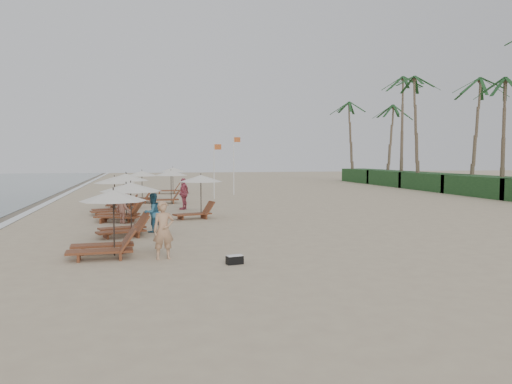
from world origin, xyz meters
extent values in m
plane|color=tan|center=(0.00, 0.00, 0.00)|extent=(160.00, 160.00, 0.00)
cube|color=#6B5E4C|center=(-12.50, 10.00, 0.00)|extent=(3.20, 140.00, 0.01)
cube|color=white|center=(-11.20, 10.00, 0.01)|extent=(0.50, 140.00, 0.02)
cube|color=#193D1C|center=(22.00, 14.50, 0.80)|extent=(3.20, 8.00, 1.60)
cube|color=#193D1C|center=(22.00, 22.00, 0.80)|extent=(3.20, 8.00, 1.60)
cube|color=#193D1C|center=(22.00, 29.50, 0.80)|extent=(3.20, 8.00, 1.60)
cube|color=#193D1C|center=(22.00, 37.00, 0.80)|extent=(3.20, 8.00, 1.60)
cylinder|color=brown|center=(22.00, 12.80, 4.50)|extent=(0.36, 0.36, 9.00)
cylinder|color=brown|center=(22.90, 18.00, 4.90)|extent=(0.36, 0.36, 9.80)
cylinder|color=brown|center=(21.10, 23.20, 5.30)|extent=(0.36, 0.36, 10.60)
cylinder|color=brown|center=(22.00, 28.40, 5.70)|extent=(0.36, 0.36, 11.40)
cylinder|color=brown|center=(22.90, 33.60, 4.50)|extent=(0.36, 0.36, 9.00)
cylinder|color=brown|center=(21.10, 38.80, 4.90)|extent=(0.36, 0.36, 9.80)
cylinder|color=black|center=(-5.77, -4.41, 1.02)|extent=(0.05, 0.05, 2.04)
cone|color=silver|center=(-5.77, -4.41, 1.94)|extent=(2.12, 2.12, 0.35)
cylinder|color=black|center=(-5.32, -0.20, 1.03)|extent=(0.05, 0.05, 2.06)
cone|color=silver|center=(-5.32, -0.20, 1.96)|extent=(2.44, 2.44, 0.35)
cylinder|color=black|center=(-5.64, 4.69, 1.13)|extent=(0.05, 0.05, 2.26)
cone|color=silver|center=(-5.64, 4.69, 2.16)|extent=(2.20, 2.20, 0.35)
cylinder|color=black|center=(-6.35, 7.80, 1.00)|extent=(0.05, 0.05, 1.99)
cone|color=silver|center=(-6.35, 7.80, 1.89)|extent=(2.22, 2.22, 0.35)
cylinder|color=black|center=(-5.78, 10.97, 1.01)|extent=(0.05, 0.05, 2.01)
cone|color=#3D54B5|center=(-5.78, 10.97, 1.91)|extent=(2.10, 2.10, 0.35)
cylinder|color=black|center=(-4.88, 14.79, 1.05)|extent=(0.05, 0.05, 2.11)
cone|color=silver|center=(-4.88, 14.79, 2.01)|extent=(2.14, 2.14, 0.35)
cylinder|color=black|center=(-1.92, 5.05, 1.07)|extent=(0.05, 0.05, 2.15)
cone|color=silver|center=(-1.92, 5.05, 2.05)|extent=(2.24, 2.24, 0.35)
cylinder|color=black|center=(-2.94, 14.07, 1.07)|extent=(0.05, 0.05, 2.15)
cone|color=silver|center=(-2.94, 14.07, 2.05)|extent=(2.24, 2.24, 0.35)
cylinder|color=black|center=(-2.29, 23.15, 1.07)|extent=(0.05, 0.05, 2.15)
cone|color=silver|center=(-2.29, 23.15, 2.05)|extent=(2.24, 2.24, 0.35)
imported|color=tan|center=(-4.24, -5.27, 0.90)|extent=(0.70, 0.50, 1.80)
imported|color=#2D6788|center=(-4.46, 0.55, 0.82)|extent=(1.01, 0.97, 1.65)
imported|color=brown|center=(-5.76, 3.70, 0.75)|extent=(1.05, 1.11, 1.51)
imported|color=#A84353|center=(-2.44, 9.51, 0.94)|extent=(0.95, 1.19, 1.89)
imported|color=tan|center=(-5.86, 12.03, 0.91)|extent=(0.93, 1.05, 1.82)
cube|color=black|center=(-2.23, -6.51, 0.12)|extent=(0.53, 0.35, 0.24)
cube|color=silver|center=(-2.23, -6.51, 0.25)|extent=(0.51, 0.33, 0.04)
cylinder|color=silver|center=(0.37, 16.62, 2.14)|extent=(0.08, 0.08, 4.28)
cube|color=#B15021|center=(0.65, 16.62, 3.88)|extent=(0.55, 0.02, 0.40)
cylinder|color=silver|center=(2.51, 20.26, 2.47)|extent=(0.08, 0.08, 4.95)
cube|color=#B15021|center=(2.79, 20.26, 4.55)|extent=(0.55, 0.02, 0.40)
camera|label=1|loc=(-4.86, -21.21, 3.18)|focal=35.91mm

